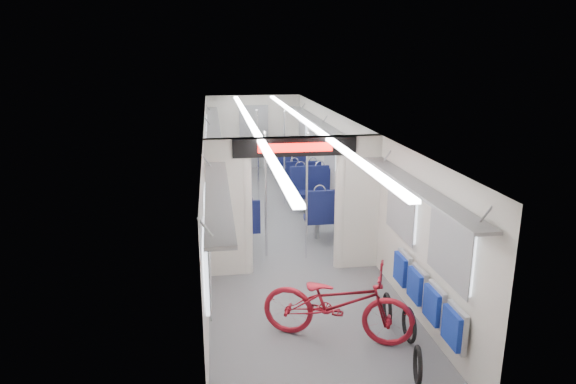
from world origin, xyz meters
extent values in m
plane|color=#515456|center=(0.00, 0.00, 0.00)|extent=(12.00, 12.00, 0.00)
cube|color=beige|center=(-1.45, 0.00, 1.15)|extent=(0.02, 12.00, 2.30)
cube|color=beige|center=(1.45, 0.00, 1.15)|extent=(0.02, 12.00, 2.30)
cube|color=beige|center=(0.00, 6.00, 1.15)|extent=(2.90, 0.02, 2.30)
cube|color=beige|center=(0.00, -6.00, 1.15)|extent=(2.90, 0.02, 2.30)
cube|color=silver|center=(0.00, 0.00, 2.30)|extent=(2.90, 12.00, 0.02)
cube|color=white|center=(-0.55, 0.00, 2.27)|extent=(0.12, 11.40, 0.04)
cube|color=white|center=(0.55, 0.00, 2.27)|extent=(0.12, 11.40, 0.04)
cube|color=beige|center=(-1.12, -2.00, 1.00)|extent=(0.65, 0.18, 2.00)
cube|color=beige|center=(1.12, -2.00, 1.00)|extent=(0.65, 0.18, 2.00)
cube|color=beige|center=(0.00, -2.00, 2.15)|extent=(2.90, 0.18, 0.30)
cylinder|color=beige|center=(-0.80, -2.00, 1.00)|extent=(0.20, 0.20, 2.00)
cylinder|color=beige|center=(0.80, -2.00, 1.00)|extent=(0.20, 0.20, 2.00)
cube|color=black|center=(0.00, -2.11, 2.15)|extent=(2.00, 0.03, 0.30)
cube|color=#FF0C07|center=(0.00, -2.13, 2.15)|extent=(1.20, 0.02, 0.14)
cube|color=silver|center=(-1.42, -4.80, 1.40)|extent=(0.04, 1.00, 0.75)
cube|color=silver|center=(1.42, -4.80, 1.40)|extent=(0.04, 1.00, 0.75)
cube|color=silver|center=(-1.42, -3.20, 1.40)|extent=(0.04, 1.00, 0.75)
cube|color=silver|center=(1.42, -3.20, 1.40)|extent=(0.04, 1.00, 0.75)
cube|color=silver|center=(-1.42, -0.50, 1.40)|extent=(0.04, 1.00, 0.75)
cube|color=silver|center=(1.42, -0.50, 1.40)|extent=(0.04, 1.00, 0.75)
cube|color=silver|center=(-1.42, 1.40, 1.40)|extent=(0.04, 1.00, 0.75)
cube|color=silver|center=(1.42, 1.40, 1.40)|extent=(0.04, 1.00, 0.75)
cube|color=silver|center=(-1.42, 3.30, 1.40)|extent=(0.04, 1.00, 0.75)
cube|color=silver|center=(1.42, 3.30, 1.40)|extent=(0.04, 1.00, 0.75)
cube|color=silver|center=(-1.42, 5.10, 1.40)|extent=(0.04, 1.00, 0.75)
cube|color=silver|center=(1.42, 5.10, 1.40)|extent=(0.04, 1.00, 0.75)
cube|color=gray|center=(-1.27, -4.00, 1.95)|extent=(0.30, 3.60, 0.04)
cube|color=gray|center=(1.27, -4.00, 1.95)|extent=(0.30, 3.60, 0.04)
cube|color=gray|center=(-1.27, 2.00, 1.95)|extent=(0.30, 7.60, 0.04)
cube|color=gray|center=(1.27, 2.00, 1.95)|extent=(0.30, 7.60, 0.04)
cube|color=gray|center=(0.00, 5.94, 1.00)|extent=(0.90, 0.05, 2.00)
imported|color=maroon|center=(0.21, -4.26, 0.52)|extent=(2.08, 1.37, 1.03)
cube|color=gray|center=(1.38, -5.17, 0.58)|extent=(0.06, 0.44, 0.49)
cube|color=navy|center=(1.32, -5.17, 0.58)|extent=(0.06, 0.40, 0.42)
cube|color=gray|center=(1.38, -4.62, 0.58)|extent=(0.06, 0.44, 0.49)
cube|color=navy|center=(1.32, -4.62, 0.58)|extent=(0.06, 0.40, 0.42)
cube|color=gray|center=(1.38, -4.07, 0.58)|extent=(0.06, 0.44, 0.49)
cube|color=navy|center=(1.32, -4.07, 0.58)|extent=(0.06, 0.40, 0.42)
cube|color=gray|center=(1.38, -3.52, 0.58)|extent=(0.06, 0.44, 0.49)
cube|color=navy|center=(1.32, -3.52, 0.58)|extent=(0.06, 0.40, 0.42)
torus|color=black|center=(0.88, -5.30, 0.20)|extent=(0.16, 0.45, 0.45)
torus|color=black|center=(1.11, -4.47, 0.21)|extent=(0.07, 0.47, 0.47)
torus|color=black|center=(0.98, -4.00, 0.20)|extent=(0.11, 0.45, 0.45)
cube|color=#0D123C|center=(-0.70, -0.90, 0.40)|extent=(0.44, 0.41, 0.10)
cylinder|color=gray|center=(-0.70, -0.90, 0.17)|extent=(0.10, 0.10, 0.35)
cube|color=#0D123C|center=(-0.70, -1.07, 0.72)|extent=(0.44, 0.08, 0.53)
torus|color=silver|center=(-0.70, -1.07, 0.98)|extent=(0.22, 0.03, 0.22)
cube|color=#0D123C|center=(-0.70, 0.75, 0.40)|extent=(0.44, 0.41, 0.10)
cylinder|color=gray|center=(-0.70, 0.75, 0.17)|extent=(0.10, 0.10, 0.35)
cube|color=#0D123C|center=(-0.70, 0.92, 0.72)|extent=(0.44, 0.08, 0.53)
torus|color=silver|center=(-0.70, 0.92, 0.98)|extent=(0.22, 0.03, 0.22)
cube|color=#0D123C|center=(-1.17, -0.90, 0.40)|extent=(0.44, 0.41, 0.10)
cylinder|color=gray|center=(-1.17, -0.90, 0.17)|extent=(0.10, 0.10, 0.35)
cube|color=#0D123C|center=(-1.17, -1.07, 0.72)|extent=(0.44, 0.08, 0.53)
torus|color=silver|center=(-1.17, -1.07, 0.98)|extent=(0.22, 0.03, 0.22)
cube|color=#0D123C|center=(-1.17, 0.75, 0.40)|extent=(0.44, 0.41, 0.10)
cylinder|color=gray|center=(-1.17, 0.75, 0.17)|extent=(0.10, 0.10, 0.35)
cube|color=#0D123C|center=(-1.17, 0.92, 0.72)|extent=(0.44, 0.08, 0.53)
torus|color=silver|center=(-1.17, 0.92, 0.98)|extent=(0.22, 0.03, 0.22)
cube|color=#0D123C|center=(0.70, -0.57, 0.40)|extent=(0.48, 0.45, 0.10)
cylinder|color=gray|center=(0.70, -0.57, 0.17)|extent=(0.10, 0.10, 0.35)
cube|color=#0D123C|center=(0.70, -0.75, 0.74)|extent=(0.48, 0.09, 0.58)
torus|color=silver|center=(0.70, -0.75, 1.03)|extent=(0.24, 0.03, 0.24)
cube|color=#0D123C|center=(0.70, 1.23, 0.40)|extent=(0.48, 0.45, 0.10)
cylinder|color=gray|center=(0.70, 1.23, 0.17)|extent=(0.10, 0.10, 0.35)
cube|color=#0D123C|center=(0.70, 1.42, 0.74)|extent=(0.48, 0.09, 0.58)
torus|color=silver|center=(0.70, 1.42, 1.03)|extent=(0.24, 0.03, 0.24)
cube|color=#0D123C|center=(1.17, -0.57, 0.40)|extent=(0.48, 0.45, 0.10)
cylinder|color=gray|center=(1.17, -0.57, 0.17)|extent=(0.10, 0.10, 0.35)
cube|color=#0D123C|center=(1.17, -0.75, 0.74)|extent=(0.48, 0.09, 0.58)
torus|color=silver|center=(1.17, -0.75, 1.03)|extent=(0.24, 0.03, 0.24)
cube|color=#0D123C|center=(1.17, 1.23, 0.40)|extent=(0.48, 0.45, 0.10)
cylinder|color=gray|center=(1.17, 1.23, 0.17)|extent=(0.10, 0.10, 0.35)
cube|color=#0D123C|center=(1.17, 1.42, 0.74)|extent=(0.48, 0.09, 0.58)
torus|color=silver|center=(1.17, 1.42, 1.03)|extent=(0.24, 0.03, 0.24)
cube|color=#0D123C|center=(-0.70, 2.55, 0.40)|extent=(0.48, 0.45, 0.10)
cylinder|color=gray|center=(-0.70, 2.55, 0.17)|extent=(0.10, 0.10, 0.35)
cube|color=#0D123C|center=(-0.70, 2.37, 0.74)|extent=(0.48, 0.08, 0.58)
torus|color=silver|center=(-0.70, 2.37, 1.03)|extent=(0.24, 0.03, 0.24)
cube|color=#0D123C|center=(-0.70, 4.35, 0.40)|extent=(0.48, 0.45, 0.10)
cylinder|color=gray|center=(-0.70, 4.35, 0.17)|extent=(0.10, 0.10, 0.35)
cube|color=#0D123C|center=(-0.70, 4.54, 0.74)|extent=(0.48, 0.08, 0.58)
torus|color=silver|center=(-0.70, 4.54, 1.03)|extent=(0.24, 0.03, 0.24)
cube|color=#0D123C|center=(-1.17, 2.55, 0.40)|extent=(0.48, 0.45, 0.10)
cylinder|color=gray|center=(-1.17, 2.55, 0.17)|extent=(0.10, 0.10, 0.35)
cube|color=#0D123C|center=(-1.17, 2.37, 0.74)|extent=(0.48, 0.08, 0.58)
torus|color=silver|center=(-1.17, 2.37, 1.03)|extent=(0.24, 0.03, 0.24)
cube|color=#0D123C|center=(-1.17, 4.35, 0.40)|extent=(0.48, 0.45, 0.10)
cylinder|color=gray|center=(-1.17, 4.35, 0.17)|extent=(0.10, 0.10, 0.35)
cube|color=#0D123C|center=(-1.17, 4.54, 0.74)|extent=(0.48, 0.08, 0.58)
torus|color=silver|center=(-1.17, 4.54, 1.03)|extent=(0.24, 0.03, 0.24)
cube|color=#0D123C|center=(0.70, 2.44, 0.40)|extent=(0.42, 0.39, 0.10)
cylinder|color=gray|center=(0.70, 2.44, 0.17)|extent=(0.10, 0.10, 0.35)
cube|color=#0D123C|center=(0.70, 2.28, 0.71)|extent=(0.42, 0.07, 0.51)
torus|color=silver|center=(0.70, 2.28, 0.96)|extent=(0.21, 0.03, 0.21)
cube|color=#0D123C|center=(0.70, 4.02, 0.40)|extent=(0.42, 0.39, 0.10)
cylinder|color=gray|center=(0.70, 4.02, 0.17)|extent=(0.10, 0.10, 0.35)
cube|color=#0D123C|center=(0.70, 4.18, 0.71)|extent=(0.42, 0.07, 0.51)
torus|color=silver|center=(0.70, 4.18, 0.96)|extent=(0.21, 0.03, 0.21)
cube|color=#0D123C|center=(1.17, 2.44, 0.40)|extent=(0.42, 0.39, 0.10)
cylinder|color=gray|center=(1.17, 2.44, 0.17)|extent=(0.10, 0.10, 0.35)
cube|color=#0D123C|center=(1.17, 2.28, 0.71)|extent=(0.42, 0.07, 0.51)
torus|color=silver|center=(1.17, 2.28, 0.96)|extent=(0.21, 0.03, 0.21)
cube|color=#0D123C|center=(1.17, 4.02, 0.40)|extent=(0.42, 0.39, 0.10)
cylinder|color=gray|center=(1.17, 4.02, 0.17)|extent=(0.10, 0.10, 0.35)
cube|color=#0D123C|center=(1.17, 4.18, 0.71)|extent=(0.42, 0.07, 0.51)
torus|color=silver|center=(1.17, 4.18, 0.96)|extent=(0.21, 0.03, 0.21)
cylinder|color=silver|center=(-0.40, -1.34, 1.15)|extent=(0.05, 0.05, 2.30)
cylinder|color=silver|center=(0.30, -1.55, 1.15)|extent=(0.04, 0.04, 2.30)
cylinder|color=silver|center=(-0.23, 2.05, 1.15)|extent=(0.04, 0.04, 2.30)
cylinder|color=silver|center=(0.39, 1.87, 1.15)|extent=(0.04, 0.04, 2.30)
camera|label=1|loc=(-1.31, -10.07, 3.65)|focal=32.00mm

